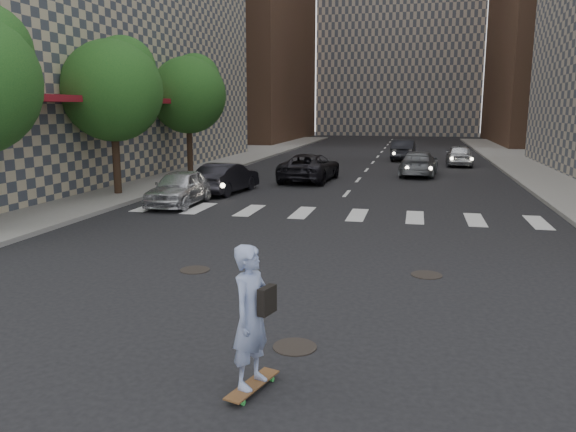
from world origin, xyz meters
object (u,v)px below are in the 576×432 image
Objects in this scene: silver_sedan at (180,188)px; traffic_car_e at (404,150)px; skateboarder at (252,316)px; traffic_car_d at (459,155)px; tree_c at (190,92)px; traffic_car_a at (226,178)px; traffic_car_c at (310,167)px; traffic_car_b at (419,163)px; tree_b at (115,86)px.

silver_sedan is 0.90× the size of traffic_car_e.
skateboarder is 0.45× the size of traffic_car_e.
silver_sedan is 0.98× the size of traffic_car_d.
tree_c reaches higher than traffic_car_a.
tree_c is at bearing 49.06° from traffic_car_e.
traffic_car_d reaches higher than traffic_car_a.
traffic_car_d is 0.92× the size of traffic_car_e.
tree_c is 8.42m from traffic_car_a.
traffic_car_c is (3.59, 8.42, 0.03)m from silver_sedan.
skateboarder is 22.26m from traffic_car_c.
traffic_car_a is 12.10m from traffic_car_b.
traffic_car_c is at bearing 52.27° from traffic_car_d.
traffic_car_c is (7.02, 6.86, -3.93)m from tree_b.
traffic_car_d is (15.18, 16.86, -3.94)m from tree_b.
tree_c is 25.62m from skateboarder.
traffic_car_d reaches higher than traffic_car_b.
traffic_car_e is at bearing -40.89° from traffic_car_d.
traffic_car_c is at bearing 73.81° from traffic_car_e.
traffic_car_d is (11.74, 18.42, 0.02)m from silver_sedan.
traffic_car_d is 5.00m from traffic_car_e.
traffic_car_e reaches higher than traffic_car_b.
skateboarder is 15.27m from silver_sedan.
traffic_car_e is at bearing -104.77° from traffic_car_c.
traffic_car_c is 1.24× the size of traffic_car_d.
silver_sedan is 23.22m from traffic_car_e.
tree_c is at bearing 90.00° from tree_b.
silver_sedan is 3.49m from traffic_car_a.
silver_sedan is at bearing 58.95° from traffic_car_d.
tree_c reaches higher than silver_sedan.
traffic_car_d is (4.77, 32.00, -0.36)m from skateboarder.
traffic_car_c reaches higher than traffic_car_a.
traffic_car_e is at bearing 104.51° from skateboarder.
traffic_car_a is at bearing -55.77° from tree_c.
traffic_car_d is at bearing -125.54° from traffic_car_c.
tree_c reaches higher than traffic_car_c.
skateboarder is 18.11m from traffic_car_a.
traffic_car_b is at bearing -126.18° from traffic_car_a.
skateboarder reaches higher than traffic_car_e.
traffic_car_c reaches higher than traffic_car_d.
silver_sedan is 15.18m from traffic_car_b.
skateboarder is 35.39m from traffic_car_e.
skateboarder is at bearing -63.80° from silver_sedan.
traffic_car_a is 0.80× the size of traffic_car_c.
tree_b is 1.61× the size of traffic_car_a.
traffic_car_a is 18.60m from traffic_car_d.
tree_b is at bearing 49.48° from traffic_car_d.
skateboarder is 0.43× the size of traffic_car_b.
tree_b is at bearing 154.76° from silver_sedan.
traffic_car_a is at bearing 70.56° from traffic_car_e.
skateboarder is (10.40, -15.14, -3.59)m from tree_b.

